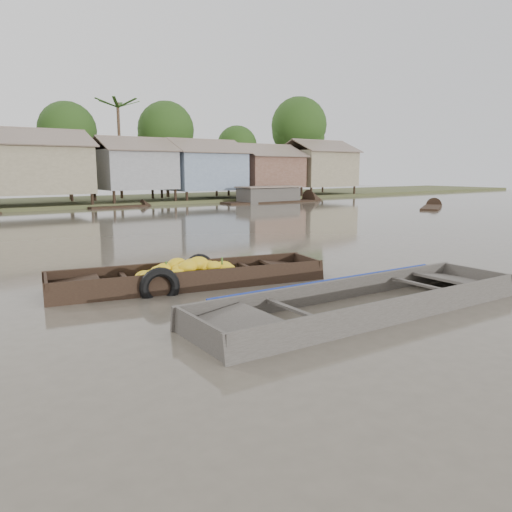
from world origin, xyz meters
TOP-DOWN VIEW (x-y plane):
  - ground at (0.00, 0.00)m, footprint 120.00×120.00m
  - riverbank at (3.03, 31.86)m, footprint 120.00×12.47m
  - banana_boat at (-0.34, 2.90)m, footprint 6.44×2.78m
  - viewer_boat at (1.41, -0.92)m, footprint 7.19×2.17m
  - distant_boats at (12.91, 24.38)m, footprint 47.74×15.65m

SIDE VIEW (x-z plane):
  - ground at x=0.00m, z-range 0.00..0.00m
  - viewer_boat at x=1.41m, z-range -0.23..0.34m
  - banana_boat at x=-0.34m, z-range -0.26..0.64m
  - distant_boats at x=12.91m, z-range -0.46..0.92m
  - riverbank at x=3.03m, z-range -2.04..8.18m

